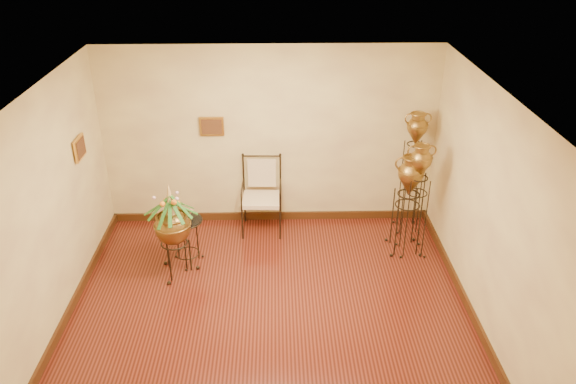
{
  "coord_description": "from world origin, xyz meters",
  "views": [
    {
      "loc": [
        0.1,
        -5.34,
        4.56
      ],
      "look_at": [
        0.25,
        1.3,
        1.1
      ],
      "focal_mm": 35.0,
      "sensor_mm": 36.0,
      "label": 1
    }
  ],
  "objects_px": {
    "armchair": "(262,197)",
    "side_table": "(186,240)",
    "amphora_tall": "(412,172)",
    "planter_urn": "(172,223)",
    "amphora_mid": "(416,200)"
  },
  "relations": [
    {
      "from": "side_table",
      "to": "planter_urn",
      "type": "bearing_deg",
      "value": -113.84
    },
    {
      "from": "amphora_mid",
      "to": "planter_urn",
      "type": "bearing_deg",
      "value": -172.31
    },
    {
      "from": "armchair",
      "to": "side_table",
      "type": "relative_size",
      "value": 1.33
    },
    {
      "from": "amphora_tall",
      "to": "side_table",
      "type": "height_order",
      "value": "amphora_tall"
    },
    {
      "from": "planter_urn",
      "to": "armchair",
      "type": "bearing_deg",
      "value": 43.91
    },
    {
      "from": "planter_urn",
      "to": "armchair",
      "type": "xyz_separation_m",
      "value": [
        1.15,
        1.11,
        -0.2
      ]
    },
    {
      "from": "amphora_mid",
      "to": "armchair",
      "type": "xyz_separation_m",
      "value": [
        -2.17,
        0.66,
        -0.28
      ]
    },
    {
      "from": "planter_urn",
      "to": "side_table",
      "type": "distance_m",
      "value": 0.51
    },
    {
      "from": "armchair",
      "to": "planter_urn",
      "type": "bearing_deg",
      "value": -134.62
    },
    {
      "from": "amphora_tall",
      "to": "planter_urn",
      "type": "distance_m",
      "value": 3.58
    },
    {
      "from": "side_table",
      "to": "amphora_mid",
      "type": "bearing_deg",
      "value": 3.4
    },
    {
      "from": "amphora_tall",
      "to": "side_table",
      "type": "relative_size",
      "value": 2.19
    },
    {
      "from": "planter_urn",
      "to": "side_table",
      "type": "bearing_deg",
      "value": 66.16
    },
    {
      "from": "amphora_tall",
      "to": "amphora_mid",
      "type": "relative_size",
      "value": 1.12
    },
    {
      "from": "planter_urn",
      "to": "armchair",
      "type": "relative_size",
      "value": 1.21
    }
  ]
}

